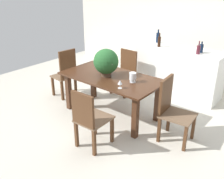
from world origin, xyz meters
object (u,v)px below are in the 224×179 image
(chair_foot_end, at_px, (171,107))
(kitchen_counter, at_px, (177,71))
(dining_table, at_px, (111,83))
(crystal_vase_left, at_px, (133,77))
(crystal_vase_center_near, at_px, (100,60))
(wine_bottle_dark, at_px, (198,49))
(chair_near_right, at_px, (89,118))
(chair_far_left, at_px, (126,70))
(flower_centerpiece, at_px, (106,62))
(wine_bottle_clear, at_px, (158,37))
(chair_head_end, at_px, (66,72))
(wine_bottle_tall, at_px, (201,48))
(wine_bottle_amber, at_px, (159,41))
(wine_glass, at_px, (120,83))

(chair_foot_end, height_order, kitchen_counter, chair_foot_end)
(dining_table, xyz_separation_m, kitchen_counter, (0.45, 1.64, -0.13))
(crystal_vase_left, height_order, kitchen_counter, kitchen_counter)
(crystal_vase_center_near, bearing_deg, wine_bottle_dark, 38.87)
(chair_near_right, xyz_separation_m, kitchen_counter, (0.05, 2.61, -0.01))
(chair_far_left, relative_size, flower_centerpiece, 1.93)
(flower_centerpiece, relative_size, crystal_vase_center_near, 2.44)
(kitchen_counter, bearing_deg, chair_near_right, -91.15)
(crystal_vase_center_near, bearing_deg, flower_centerpiece, -36.88)
(kitchen_counter, height_order, wine_bottle_dark, wine_bottle_dark)
(crystal_vase_left, xyz_separation_m, crystal_vase_center_near, (-0.98, 0.29, 0.02))
(crystal_vase_left, bearing_deg, wine_bottle_clear, 108.42)
(crystal_vase_left, xyz_separation_m, wine_bottle_dark, (0.47, 1.46, 0.23))
(chair_foot_end, xyz_separation_m, kitchen_counter, (-0.72, 1.65, -0.05))
(chair_far_left, xyz_separation_m, chair_near_right, (0.79, -1.92, -0.01))
(dining_table, relative_size, wine_bottle_clear, 6.07)
(chair_foot_end, xyz_separation_m, flower_centerpiece, (-1.25, -0.03, 0.46))
(kitchen_counter, relative_size, wine_bottle_clear, 6.28)
(chair_head_end, relative_size, crystal_vase_left, 6.23)
(chair_head_end, distance_m, crystal_vase_left, 1.65)
(chair_far_left, xyz_separation_m, chair_foot_end, (1.56, -0.97, 0.02))
(wine_bottle_tall, distance_m, wine_bottle_amber, 0.86)
(wine_glass, relative_size, wine_bottle_tall, 0.63)
(chair_near_right, bearing_deg, kitchen_counter, -93.22)
(kitchen_counter, xyz_separation_m, wine_bottle_tall, (0.45, -0.03, 0.57))
(flower_centerpiece, bearing_deg, crystal_vase_center_near, 143.12)
(wine_bottle_clear, bearing_deg, chair_near_right, -78.62)
(crystal_vase_center_near, height_order, wine_glass, crystal_vase_center_near)
(dining_table, bearing_deg, flower_centerpiece, -154.82)
(wine_glass, distance_m, wine_bottle_dark, 1.87)
(wine_bottle_tall, bearing_deg, chair_foot_end, -80.67)
(wine_glass, bearing_deg, flower_centerpiece, 152.06)
(wine_bottle_tall, distance_m, wine_bottle_dark, 0.13)
(flower_centerpiece, xyz_separation_m, kitchen_counter, (0.53, 1.68, -0.50))
(crystal_vase_left, bearing_deg, wine_bottle_amber, 104.52)
(dining_table, xyz_separation_m, wine_bottle_dark, (0.90, 1.48, 0.45))
(chair_head_end, xyz_separation_m, wine_bottle_amber, (1.24, 1.51, 0.54))
(kitchen_counter, bearing_deg, dining_table, -105.38)
(wine_glass, relative_size, wine_bottle_dark, 0.54)
(crystal_vase_center_near, relative_size, wine_bottle_amber, 0.70)
(wine_glass, bearing_deg, wine_bottle_dark, 75.27)
(flower_centerpiece, distance_m, crystal_vase_center_near, 0.60)
(wine_bottle_tall, height_order, wine_bottle_dark, wine_bottle_dark)
(flower_centerpiece, height_order, wine_bottle_amber, wine_bottle_amber)
(chair_far_left, xyz_separation_m, wine_bottle_amber, (0.45, 0.54, 0.57))
(dining_table, bearing_deg, wine_bottle_dark, 58.66)
(chair_foot_end, bearing_deg, crystal_vase_center_near, 73.87)
(dining_table, height_order, wine_bottle_dark, wine_bottle_dark)
(crystal_vase_left, bearing_deg, chair_far_left, 131.59)
(wine_glass, bearing_deg, crystal_vase_left, 89.06)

